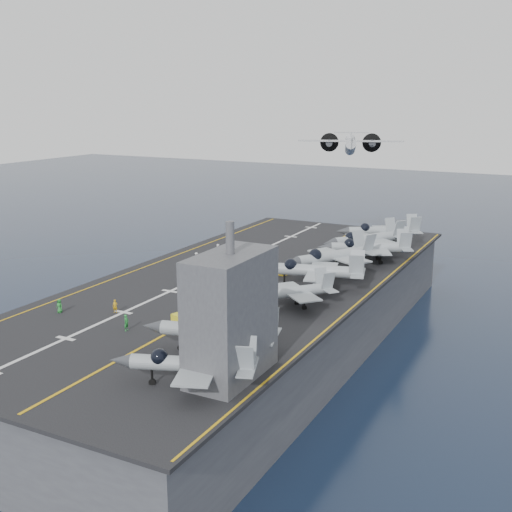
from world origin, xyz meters
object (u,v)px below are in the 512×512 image
at_px(island_superstructure, 231,301).
at_px(fighter_jet_0, 192,363).
at_px(tow_cart_a, 181,320).
at_px(transport_plane, 350,147).

relative_size(island_superstructure, fighter_jet_0, 0.94).
bearing_deg(fighter_jet_0, island_superstructure, 62.34).
height_order(island_superstructure, tow_cart_a, island_superstructure).
bearing_deg(transport_plane, island_superstructure, -77.31).
distance_m(fighter_jet_0, transport_plane, 97.60).
distance_m(island_superstructure, transport_plane, 93.81).
distance_m(island_superstructure, fighter_jet_0, 6.66).
relative_size(island_superstructure, transport_plane, 0.54).
xyz_separation_m(fighter_jet_0, tow_cart_a, (-10.30, 13.39, -1.76)).
bearing_deg(tow_cart_a, island_superstructure, -38.12).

